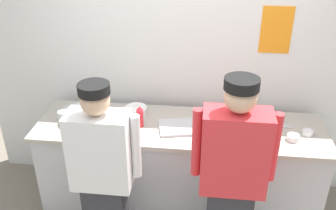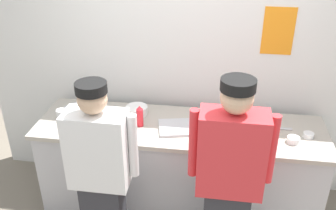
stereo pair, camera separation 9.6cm
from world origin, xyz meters
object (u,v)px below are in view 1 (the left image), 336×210
plate_stack_rear (243,130)px  chefs_knife (273,126)px  sheet_tray (186,127)px  squeeze_bottle_primary (264,121)px  squeeze_bottle_secondary (140,117)px  ramekin_red_sauce (111,128)px  chef_center (232,177)px  deli_cup (262,118)px  ramekin_green_sauce (308,132)px  mixing_bowl_steel (80,116)px  ramekin_orange_sauce (293,137)px  chef_near_left (103,174)px  plate_stack_front (136,111)px

plate_stack_rear → chefs_knife: size_ratio=0.85×
sheet_tray → squeeze_bottle_primary: squeeze_bottle_primary is taller
plate_stack_rear → sheet_tray: size_ratio=0.49×
squeeze_bottle_secondary → ramekin_red_sauce: size_ratio=1.89×
ramekin_red_sauce → chefs_knife: 1.43m
plate_stack_rear → squeeze_bottle_secondary: bearing=179.3°
chef_center → chefs_knife: 0.83m
plate_stack_rear → deli_cup: 0.28m
chef_center → ramekin_green_sauce: chef_center is taller
squeeze_bottle_primary → ramekin_green_sauce: (0.37, -0.04, -0.06)m
mixing_bowl_steel → squeeze_bottle_secondary: size_ratio=1.57×
sheet_tray → squeeze_bottle_primary: 0.67m
squeeze_bottle_secondary → ramekin_green_sauce: bearing=0.9°
deli_cup → ramekin_red_sauce: bearing=-167.2°
sheet_tray → deli_cup: 0.70m
chef_center → squeeze_bottle_secondary: size_ratio=8.46×
ramekin_red_sauce → ramekin_orange_sauce: size_ratio=1.02×
plate_stack_rear → sheet_tray: bearing=177.2°
mixing_bowl_steel → deli_cup: size_ratio=3.49×
squeeze_bottle_primary → chefs_knife: bearing=33.0°
chef_center → squeeze_bottle_primary: (0.29, 0.68, 0.10)m
ramekin_red_sauce → ramekin_orange_sauce: ramekin_orange_sauce is taller
ramekin_orange_sauce → chefs_knife: 0.25m
chef_near_left → sheet_tray: bearing=47.5°
plate_stack_rear → ramekin_red_sauce: (-1.14, -0.09, -0.01)m
plate_stack_rear → ramekin_green_sauce: bearing=3.5°
ramekin_red_sauce → chef_center: bearing=-26.5°
chef_near_left → chef_center: (0.97, 0.02, 0.05)m
deli_cup → chefs_knife: (0.09, -0.08, -0.03)m
sheet_tray → ramekin_green_sauce: size_ratio=5.22×
squeeze_bottle_secondary → mixing_bowl_steel: bearing=178.6°
squeeze_bottle_primary → deli_cup: (0.00, 0.14, -0.04)m
chef_near_left → squeeze_bottle_secondary: size_ratio=8.05×
ramekin_green_sauce → plate_stack_front: bearing=173.0°
squeeze_bottle_secondary → ramekin_red_sauce: squeeze_bottle_secondary is taller
ramekin_green_sauce → ramekin_orange_sauce: 0.17m
chef_near_left → chefs_knife: 1.55m
chef_center → chefs_knife: bearing=62.7°
chef_near_left → squeeze_bottle_secondary: bearing=74.2°
plate_stack_front → chefs_knife: (1.25, -0.09, -0.03)m
squeeze_bottle_secondary → chefs_knife: bearing=6.2°
sheet_tray → plate_stack_rear: bearing=-2.8°
ramekin_red_sauce → plate_stack_rear: bearing=4.3°
chef_near_left → plate_stack_front: 0.85m
chef_near_left → chef_center: chef_center is taller
plate_stack_rear → squeeze_bottle_secondary: 0.90m
chef_center → deli_cup: bearing=70.5°
sheet_tray → squeeze_bottle_secondary: squeeze_bottle_secondary is taller
plate_stack_rear → sheet_tray: plate_stack_rear is taller
chef_near_left → plate_stack_rear: 1.24m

